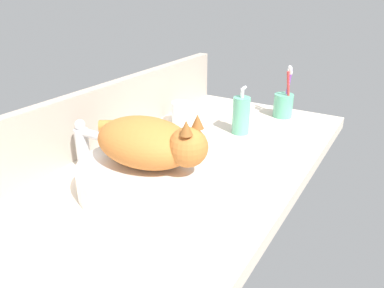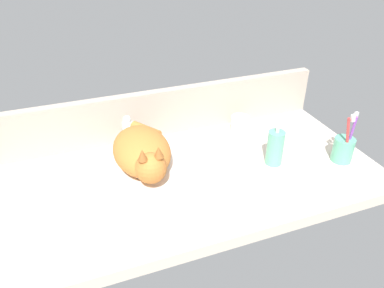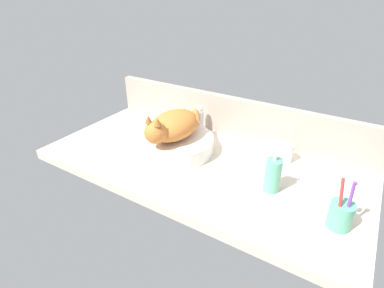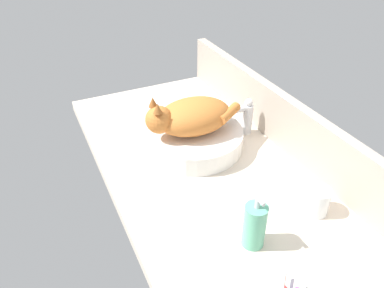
{
  "view_description": "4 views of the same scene",
  "coord_description": "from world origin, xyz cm",
  "px_view_note": "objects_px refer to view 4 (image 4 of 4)",
  "views": [
    {
      "loc": [
        -75.75,
        -48.92,
        46.44
      ],
      "look_at": [
        0.31,
        -3.48,
        7.37
      ],
      "focal_mm": 35.0,
      "sensor_mm": 36.0,
      "label": 1
    },
    {
      "loc": [
        -32.27,
        -92.76,
        73.06
      ],
      "look_at": [
        3.72,
        3.33,
        9.27
      ],
      "focal_mm": 35.0,
      "sensor_mm": 36.0,
      "label": 2
    },
    {
      "loc": [
        51.85,
        -89.61,
        64.16
      ],
      "look_at": [
        -1.16,
        -4.59,
        9.31
      ],
      "focal_mm": 28.0,
      "sensor_mm": 36.0,
      "label": 3
    },
    {
      "loc": [
        81.01,
        -44.23,
        73.1
      ],
      "look_at": [
        -4.6,
        -3.77,
        7.94
      ],
      "focal_mm": 35.0,
      "sensor_mm": 36.0,
      "label": 4
    }
  ],
  "objects_px": {
    "faucet": "(245,116)",
    "water_glass": "(316,202)",
    "soap_dispenser": "(255,225)",
    "sink_basin": "(194,139)",
    "cat": "(190,116)"
  },
  "relations": [
    {
      "from": "faucet",
      "to": "sink_basin",
      "type": "bearing_deg",
      "value": -89.88
    },
    {
      "from": "sink_basin",
      "to": "faucet",
      "type": "distance_m",
      "value": 0.2
    },
    {
      "from": "sink_basin",
      "to": "cat",
      "type": "relative_size",
      "value": 1.02
    },
    {
      "from": "sink_basin",
      "to": "faucet",
      "type": "relative_size",
      "value": 2.41
    },
    {
      "from": "sink_basin",
      "to": "cat",
      "type": "distance_m",
      "value": 0.09
    },
    {
      "from": "faucet",
      "to": "water_glass",
      "type": "xyz_separation_m",
      "value": [
        0.42,
        -0.03,
        -0.04
      ]
    },
    {
      "from": "water_glass",
      "to": "faucet",
      "type": "bearing_deg",
      "value": 175.57
    },
    {
      "from": "sink_basin",
      "to": "cat",
      "type": "xyz_separation_m",
      "value": [
        0.0,
        -0.01,
        0.09
      ]
    },
    {
      "from": "cat",
      "to": "soap_dispenser",
      "type": "height_order",
      "value": "cat"
    },
    {
      "from": "faucet",
      "to": "water_glass",
      "type": "relative_size",
      "value": 1.79
    },
    {
      "from": "cat",
      "to": "faucet",
      "type": "height_order",
      "value": "cat"
    },
    {
      "from": "faucet",
      "to": "water_glass",
      "type": "distance_m",
      "value": 0.42
    },
    {
      "from": "faucet",
      "to": "soap_dispenser",
      "type": "relative_size",
      "value": 0.88
    },
    {
      "from": "soap_dispenser",
      "to": "cat",
      "type": "bearing_deg",
      "value": 175.37
    },
    {
      "from": "cat",
      "to": "faucet",
      "type": "xyz_separation_m",
      "value": [
        -0.0,
        0.21,
        -0.05
      ]
    }
  ]
}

